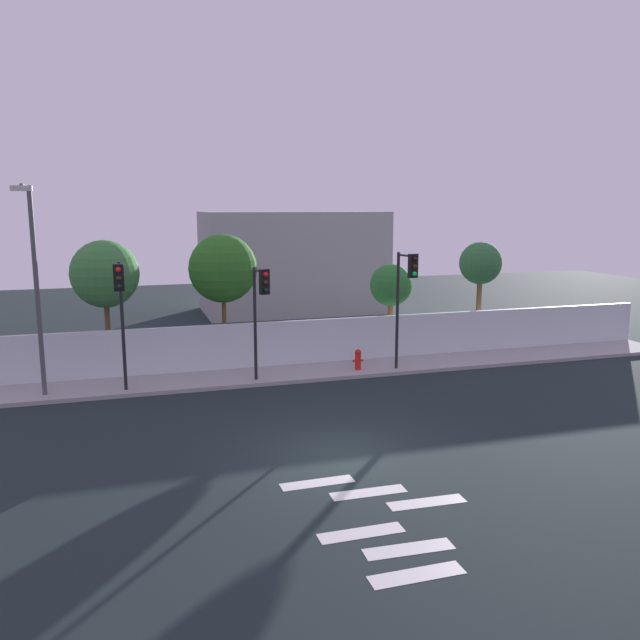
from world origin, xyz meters
The scene contains 14 objects.
ground_plane centered at (0.00, 0.00, 0.00)m, with size 80.00×80.00×0.00m, color black.
sidewalk centered at (0.00, 8.20, 0.07)m, with size 36.00×2.40×0.15m, color #969696.
perimeter_wall centered at (0.00, 9.49, 1.05)m, with size 36.00×0.18×1.80m, color silver.
crosswalk_marking centered at (-0.36, -3.67, 0.00)m, with size 3.86×4.70×0.01m.
traffic_light_left centered at (4.99, 6.98, 3.54)m, with size 0.38×1.30×4.65m.
traffic_light_center centered at (-0.68, 7.06, 3.24)m, with size 0.44×1.11×4.22m.
traffic_light_right centered at (-5.49, 7.06, 3.45)m, with size 0.35×1.15×4.53m.
street_lamp_curbside centered at (-8.15, 7.49, 4.33)m, with size 0.60×2.02×7.08m.
fire_hydrant centered at (3.37, 7.80, 0.59)m, with size 0.44×0.26×0.83m.
roadside_tree_leftmost centered at (-6.05, 10.55, 3.97)m, with size 2.61×2.61×5.29m.
roadside_tree_midleft centered at (-1.49, 10.55, 4.05)m, with size 2.79×2.79×5.46m.
roadside_tree_midright centered at (5.92, 10.55, 3.09)m, with size 1.87×1.87×4.06m.
roadside_tree_rightmost centered at (10.36, 10.55, 3.92)m, with size 1.94×1.94×4.95m.
low_building_distant centered at (4.78, 23.49, 3.11)m, with size 11.04×6.00×6.23m, color #969696.
Camera 1 is at (-5.28, -15.35, 6.54)m, focal length 35.87 mm.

